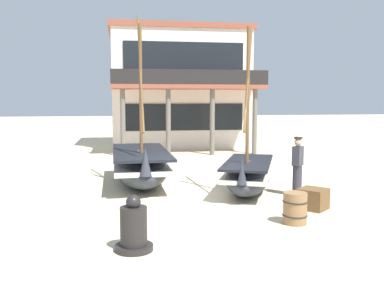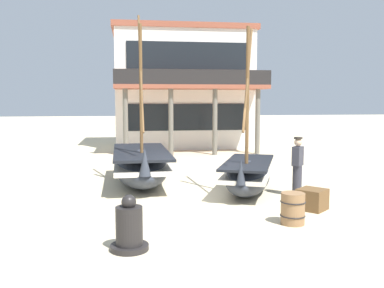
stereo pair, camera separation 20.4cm
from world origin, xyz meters
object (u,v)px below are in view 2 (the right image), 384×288
Objects in this scene: fishing_boat_near_left at (248,175)px; fisherman_by_hull at (297,167)px; capstan_winch at (129,228)px; harbor_building_main at (182,88)px; fishing_boat_centre_large at (141,165)px; cargo_crate at (312,199)px; wooden_barrel at (293,209)px.

fishing_boat_near_left reaches higher than fisherman_by_hull.
harbor_building_main is (3.11, 17.66, 3.00)m from capstan_winch.
fisherman_by_hull is at bearing -28.77° from fishing_boat_centre_large.
fisherman_by_hull is at bearing 38.57° from capstan_winch.
fishing_boat_centre_large reaches higher than capstan_winch.
capstan_winch is 18.18m from harbor_building_main.
harbor_building_main is at bearing 91.41° from fishing_boat_near_left.
fishing_boat_near_left is at bearing 116.97° from cargo_crate.
wooden_barrel is at bearing -113.75° from fisherman_by_hull.
fishing_boat_near_left reaches higher than capstan_winch.
capstan_winch is at bearing -153.33° from cargo_crate.
fisherman_by_hull is at bearing -25.26° from fishing_boat_near_left.
fishing_boat_near_left is 3.22m from wooden_barrel.
harbor_building_main reaches higher than fishing_boat_centre_large.
harbor_building_main is at bearing 76.67° from fishing_boat_centre_large.
harbor_building_main is (-0.33, 13.30, 2.87)m from fishing_boat_near_left.
fisherman_by_hull is 0.21× the size of harbor_building_main.
fishing_boat_centre_large is at bearing 149.84° from fishing_boat_near_left.
fisherman_by_hull is 2.90m from wooden_barrel.
wooden_barrel is 1.11× the size of cargo_crate.
capstan_winch is at bearing -141.43° from fisherman_by_hull.
wooden_barrel is at bearing -88.46° from harbor_building_main.
cargo_crate is 15.77m from harbor_building_main.
fishing_boat_centre_large is 0.69× the size of harbor_building_main.
fishing_boat_centre_large is 5.92m from wooden_barrel.
harbor_building_main is at bearing 91.54° from wooden_barrel.
fishing_boat_near_left is 0.61× the size of harbor_building_main.
capstan_winch is (-0.38, -6.13, -0.21)m from fishing_boat_centre_large.
harbor_building_main reaches higher than fishing_boat_near_left.
fishing_boat_near_left is 2.36m from cargo_crate.
wooden_barrel is (0.12, -3.22, -0.19)m from fishing_boat_near_left.
fisherman_by_hull is at bearing 82.21° from cargo_crate.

